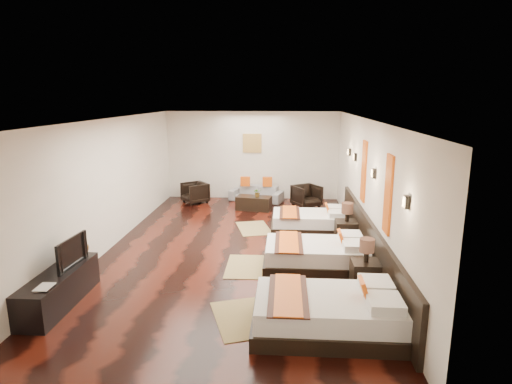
# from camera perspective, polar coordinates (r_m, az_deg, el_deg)

# --- Properties ---
(floor) EXTENTS (5.50, 9.50, 0.01)m
(floor) POSITION_cam_1_polar(r_m,az_deg,el_deg) (9.37, -2.75, -7.60)
(floor) COLOR black
(floor) RESTS_ON ground
(ceiling) EXTENTS (5.50, 9.50, 0.01)m
(ceiling) POSITION_cam_1_polar(r_m,az_deg,el_deg) (8.79, -2.95, 9.77)
(ceiling) COLOR white
(ceiling) RESTS_ON floor
(back_wall) EXTENTS (5.50, 0.01, 2.80)m
(back_wall) POSITION_cam_1_polar(r_m,az_deg,el_deg) (13.64, -0.51, 4.93)
(back_wall) COLOR silver
(back_wall) RESTS_ON floor
(left_wall) EXTENTS (0.01, 9.50, 2.80)m
(left_wall) POSITION_cam_1_polar(r_m,az_deg,el_deg) (9.69, -19.22, 0.99)
(left_wall) COLOR silver
(left_wall) RESTS_ON floor
(right_wall) EXTENTS (0.01, 9.50, 2.80)m
(right_wall) POSITION_cam_1_polar(r_m,az_deg,el_deg) (9.08, 14.67, 0.54)
(right_wall) COLOR silver
(right_wall) RESTS_ON floor
(headboard_panel) EXTENTS (0.08, 6.60, 0.90)m
(headboard_panel) POSITION_cam_1_polar(r_m,az_deg,el_deg) (8.57, 15.02, -6.82)
(headboard_panel) COLOR black
(headboard_panel) RESTS_ON floor
(bed_near) EXTENTS (2.10, 1.32, 0.80)m
(bed_near) POSITION_cam_1_polar(r_m,az_deg,el_deg) (6.29, 9.76, -15.72)
(bed_near) COLOR black
(bed_near) RESTS_ON floor
(bed_mid) EXTENTS (2.00, 1.26, 0.76)m
(bed_mid) POSITION_cam_1_polar(r_m,az_deg,el_deg) (8.36, 8.21, -8.37)
(bed_mid) COLOR black
(bed_mid) RESTS_ON floor
(bed_far) EXTENTS (1.86, 1.17, 0.71)m
(bed_far) POSITION_cam_1_polar(r_m,az_deg,el_deg) (10.54, 7.30, -3.97)
(bed_far) COLOR black
(bed_far) RESTS_ON floor
(nightstand_a) EXTENTS (0.47, 0.47, 0.93)m
(nightstand_a) POSITION_cam_1_polar(r_m,az_deg,el_deg) (7.57, 14.50, -10.43)
(nightstand_a) COLOR black
(nightstand_a) RESTS_ON floor
(nightstand_b) EXTENTS (0.49, 0.49, 0.96)m
(nightstand_b) POSITION_cam_1_polar(r_m,az_deg,el_deg) (9.73, 12.06, -5.00)
(nightstand_b) COLOR black
(nightstand_b) RESTS_ON floor
(jute_mat_near) EXTENTS (1.10, 1.38, 0.01)m
(jute_mat_near) POSITION_cam_1_polar(r_m,az_deg,el_deg) (6.62, -2.01, -16.63)
(jute_mat_near) COLOR olive
(jute_mat_near) RESTS_ON floor
(jute_mat_mid) EXTENTS (0.77, 1.21, 0.01)m
(jute_mat_mid) POSITION_cam_1_polar(r_m,az_deg,el_deg) (8.41, -1.39, -9.97)
(jute_mat_mid) COLOR olive
(jute_mat_mid) RESTS_ON floor
(jute_mat_far) EXTENTS (1.04, 1.35, 0.01)m
(jute_mat_far) POSITION_cam_1_polar(r_m,az_deg,el_deg) (10.72, -0.30, -4.90)
(jute_mat_far) COLOR olive
(jute_mat_far) RESTS_ON floor
(tv_console) EXTENTS (0.50, 1.80, 0.55)m
(tv_console) POSITION_cam_1_polar(r_m,az_deg,el_deg) (7.57, -24.96, -11.70)
(tv_console) COLOR black
(tv_console) RESTS_ON floor
(tv) EXTENTS (0.16, 0.85, 0.49)m
(tv) POSITION_cam_1_polar(r_m,az_deg,el_deg) (7.57, -24.05, -7.37)
(tv) COLOR black
(tv) RESTS_ON tv_console
(book) EXTENTS (0.22, 0.29, 0.03)m
(book) POSITION_cam_1_polar(r_m,az_deg,el_deg) (7.02, -27.39, -11.32)
(book) COLOR black
(book) RESTS_ON tv_console
(figurine) EXTENTS (0.35, 0.35, 0.34)m
(figurine) POSITION_cam_1_polar(r_m,az_deg,el_deg) (8.01, -22.76, -6.73)
(figurine) COLOR brown
(figurine) RESTS_ON tv_console
(sofa) EXTENTS (1.78, 1.10, 0.49)m
(sofa) POSITION_cam_1_polar(r_m,az_deg,el_deg) (13.42, 0.04, -0.22)
(sofa) COLOR gray
(sofa) RESTS_ON floor
(armchair_left) EXTENTS (0.99, 0.98, 0.65)m
(armchair_left) POSITION_cam_1_polar(r_m,az_deg,el_deg) (13.32, -8.22, -0.10)
(armchair_left) COLOR black
(armchair_left) RESTS_ON floor
(armchair_right) EXTENTS (1.00, 1.00, 0.67)m
(armchair_right) POSITION_cam_1_polar(r_m,az_deg,el_deg) (12.79, 6.83, -0.55)
(armchair_right) COLOR black
(armchair_right) RESTS_ON floor
(coffee_table) EXTENTS (1.07, 0.68, 0.40)m
(coffee_table) POSITION_cam_1_polar(r_m,az_deg,el_deg) (12.41, -0.29, -1.50)
(coffee_table) COLOR black
(coffee_table) RESTS_ON floor
(table_plant) EXTENTS (0.30, 0.28, 0.26)m
(table_plant) POSITION_cam_1_polar(r_m,az_deg,el_deg) (12.29, 0.21, -0.05)
(table_plant) COLOR #235C1E
(table_plant) RESTS_ON coffee_table
(orange_panel_a) EXTENTS (0.04, 0.40, 1.30)m
(orange_panel_a) POSITION_cam_1_polar(r_m,az_deg,el_deg) (7.20, 17.37, -0.32)
(orange_panel_a) COLOR #D86014
(orange_panel_a) RESTS_ON right_wall
(orange_panel_b) EXTENTS (0.04, 0.40, 1.30)m
(orange_panel_b) POSITION_cam_1_polar(r_m,az_deg,el_deg) (9.31, 14.32, 2.73)
(orange_panel_b) COLOR #D86014
(orange_panel_b) RESTS_ON right_wall
(sconce_near) EXTENTS (0.07, 0.12, 0.18)m
(sconce_near) POSITION_cam_1_polar(r_m,az_deg,el_deg) (6.12, 19.55, -1.27)
(sconce_near) COLOR black
(sconce_near) RESTS_ON right_wall
(sconce_mid) EXTENTS (0.07, 0.12, 0.18)m
(sconce_mid) POSITION_cam_1_polar(r_m,az_deg,el_deg) (8.21, 15.54, 2.43)
(sconce_mid) COLOR black
(sconce_mid) RESTS_ON right_wall
(sconce_far) EXTENTS (0.07, 0.12, 0.18)m
(sconce_far) POSITION_cam_1_polar(r_m,az_deg,el_deg) (10.35, 13.16, 4.61)
(sconce_far) COLOR black
(sconce_far) RESTS_ON right_wall
(sconce_lounge) EXTENTS (0.07, 0.12, 0.18)m
(sconce_lounge) POSITION_cam_1_polar(r_m,az_deg,el_deg) (11.23, 12.44, 5.27)
(sconce_lounge) COLOR black
(sconce_lounge) RESTS_ON right_wall
(gold_artwork) EXTENTS (0.60, 0.04, 0.60)m
(gold_artwork) POSITION_cam_1_polar(r_m,az_deg,el_deg) (13.57, -0.52, 6.59)
(gold_artwork) COLOR #AD873F
(gold_artwork) RESTS_ON back_wall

